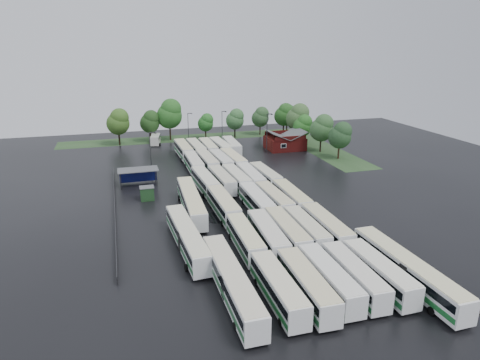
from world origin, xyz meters
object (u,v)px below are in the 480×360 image
object	(u,v)px
artic_bus_west_a	(232,282)
artic_bus_east	(407,270)
brick_building	(285,143)
minibus	(155,139)

from	to	relation	value
artic_bus_west_a	artic_bus_east	world-z (taller)	artic_bus_east
artic_bus_west_a	artic_bus_east	xyz separation A→B (m)	(21.41, -3.39, 0.01)
brick_building	minibus	size ratio (longest dim) A/B	1.51
brick_building	minibus	distance (m)	37.61
brick_building	minibus	xyz separation A→B (m)	(-34.12, 15.81, -0.32)
artic_bus_east	brick_building	bearing A→B (deg)	79.35
brick_building	artic_bus_west_a	distance (m)	73.85
artic_bus_east	minibus	size ratio (longest dim) A/B	2.94
artic_bus_west_a	artic_bus_east	size ratio (longest dim) A/B	0.99
artic_bus_west_a	artic_bus_east	bearing A→B (deg)	-9.13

